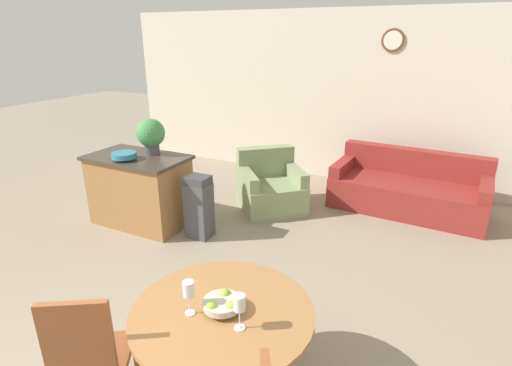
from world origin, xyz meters
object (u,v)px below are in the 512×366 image
potted_plant (151,134)px  fruit_bowl (222,304)px  kitchen_island (140,190)px  teal_bowl (124,155)px  couch (408,190)px  dining_table (223,332)px  trash_bin (199,207)px  wine_glass_left (189,290)px  armchair (271,189)px  dining_chair_near_left (89,356)px  wine_glass_right (239,304)px

potted_plant → fruit_bowl: bearing=-42.0°
kitchen_island → teal_bowl: size_ratio=4.26×
teal_bowl → couch: 3.81m
teal_bowl → couch: size_ratio=0.14×
dining_table → potted_plant: bearing=138.0°
dining_table → kitchen_island: size_ratio=0.91×
potted_plant → couch: size_ratio=0.22×
dining_table → couch: (0.66, 3.87, -0.29)m
potted_plant → trash_bin: size_ratio=0.58×
fruit_bowl → trash_bin: size_ratio=0.31×
dining_table → wine_glass_left: bearing=-145.0°
kitchen_island → trash_bin: (0.89, 0.02, -0.07)m
wine_glass_left → trash_bin: bearing=123.5°
fruit_bowl → wine_glass_left: 0.23m
couch → trash_bin: bearing=-133.7°
teal_bowl → armchair: teal_bowl is taller
dining_chair_near_left → armchair: size_ratio=0.85×
wine_glass_left → teal_bowl: bearing=141.2°
potted_plant → couch: (2.90, 1.85, -0.88)m
kitchen_island → trash_bin: kitchen_island is taller
dining_chair_near_left → wine_glass_right: (0.81, 0.40, 0.37)m
teal_bowl → kitchen_island: bearing=81.5°
fruit_bowl → wine_glass_right: size_ratio=1.07×
dining_table → kitchen_island: (-2.36, 1.86, -0.11)m
dining_table → wine_glass_right: wine_glass_right is taller
wine_glass_right → teal_bowl: (-2.56, 1.77, 0.06)m
dining_table → wine_glass_left: size_ratio=5.06×
wine_glass_left → wine_glass_right: bearing=3.5°
teal_bowl → wine_glass_left: bearing=-38.8°
fruit_bowl → armchair: 3.26m
wine_glass_left → potted_plant: potted_plant is taller
kitchen_island → armchair: 1.76m
wine_glass_right → trash_bin: size_ratio=0.29×
teal_bowl → armchair: (1.32, 1.36, -0.68)m
wine_glass_left → couch: bearing=78.4°
wine_glass_right → trash_bin: bearing=130.0°
dining_table → armchair: 3.23m
armchair → dining_table: bearing=-112.5°
armchair → fruit_bowl: bearing=-112.5°
teal_bowl → trash_bin: 1.09m
dining_table → armchair: bearing=109.4°
dining_chair_near_left → wine_glass_left: bearing=6.7°
wine_glass_left → kitchen_island: size_ratio=0.18×
trash_bin → couch: bearing=43.2°
dining_table → teal_bowl: size_ratio=3.88×
teal_bowl → couch: (3.04, 2.19, -0.68)m
couch → armchair: (-1.72, -0.83, 0.00)m
kitchen_island → teal_bowl: 0.53m
teal_bowl → wine_glass_right: bearing=-34.7°
couch → armchair: 1.91m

